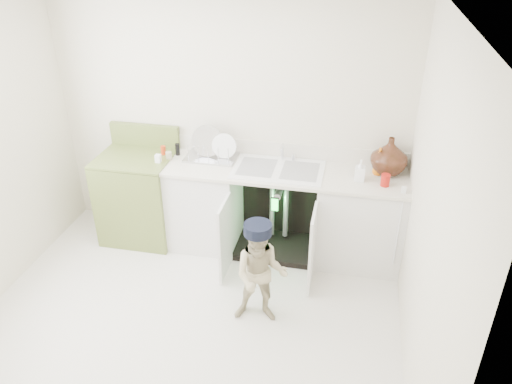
% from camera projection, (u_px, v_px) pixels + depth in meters
% --- Properties ---
extents(ground, '(3.50, 3.50, 0.00)m').
position_uv_depth(ground, '(188.00, 322.00, 4.19)').
color(ground, beige).
rests_on(ground, ground).
extents(room_shell, '(6.00, 5.50, 1.26)m').
position_uv_depth(room_shell, '(176.00, 192.00, 3.59)').
color(room_shell, beige).
rests_on(room_shell, ground).
extents(counter_run, '(2.44, 1.02, 1.25)m').
position_uv_depth(counter_run, '(281.00, 208.00, 4.89)').
color(counter_run, silver).
rests_on(counter_run, ground).
extents(avocado_stove, '(0.73, 0.65, 1.14)m').
position_uv_depth(avocado_stove, '(140.00, 195.00, 5.13)').
color(avocado_stove, olive).
rests_on(avocado_stove, ground).
extents(repair_worker, '(0.48, 0.89, 0.93)m').
position_uv_depth(repair_worker, '(261.00, 273.00, 4.01)').
color(repair_worker, '#C0AF89').
rests_on(repair_worker, ground).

